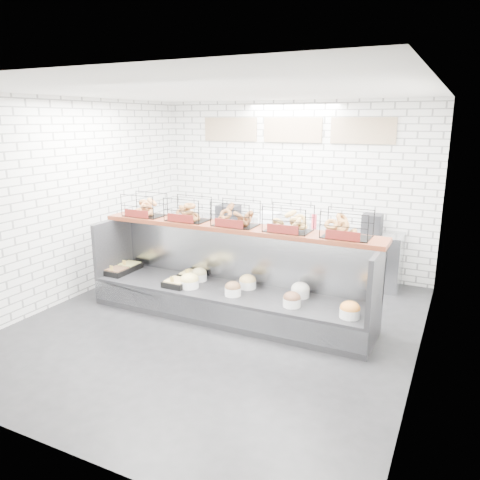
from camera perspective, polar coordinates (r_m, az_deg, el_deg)
The scene contains 5 objects.
ground at distance 6.40m, azimuth -2.64°, elevation -10.24°, with size 5.50×5.50×0.00m, color black.
room_shell at distance 6.38m, azimuth -0.24°, elevation 8.94°, with size 5.02×5.51×3.01m.
display_case at distance 6.55m, azimuth -1.27°, elevation -6.52°, with size 4.00×0.90×1.20m.
bagel_shelf at distance 6.41m, azimuth -0.59°, elevation 2.84°, with size 4.10×0.50×0.40m.
prep_counter at distance 8.32m, azimuth 5.35°, elevation -0.95°, with size 4.00×0.60×1.20m.
Camera 1 is at (2.80, -5.09, 2.67)m, focal length 35.00 mm.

